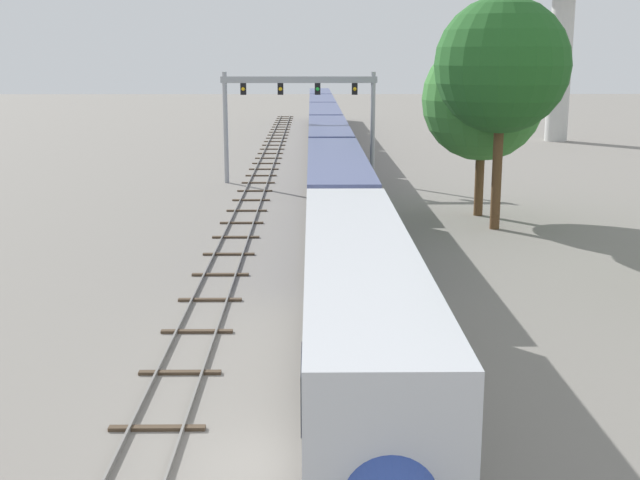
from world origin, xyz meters
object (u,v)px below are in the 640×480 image
Objects in this scene: trackside_tree_mid at (483,100)px; signal_gantry at (299,102)px; trackside_tree_right at (502,66)px; passenger_train at (326,140)px.

signal_gantry is at bearing 129.46° from trackside_tree_mid.
trackside_tree_mid is at bearing 91.84° from trackside_tree_right.
passenger_train is at bearing 112.91° from trackside_tree_mid.
trackside_tree_right reaches higher than signal_gantry.
signal_gantry is at bearing -106.00° from passenger_train.
trackside_tree_right reaches higher than trackside_tree_mid.
trackside_tree_mid is 0.84× the size of trackside_tree_right.
signal_gantry is at bearing 122.63° from trackside_tree_right.
signal_gantry is 1.10× the size of trackside_tree_mid.
passenger_train is 24.05m from trackside_tree_mid.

